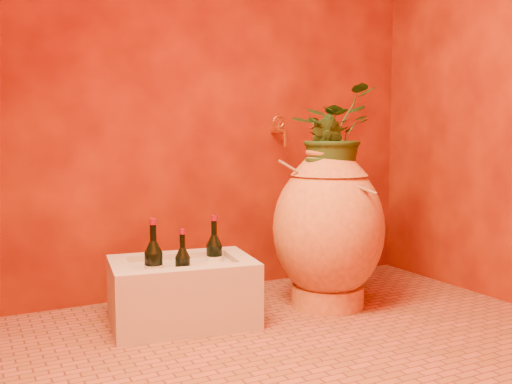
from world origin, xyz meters
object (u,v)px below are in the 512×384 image
amphora (328,228)px  wine_bottle_c (183,270)px  stone_basin (183,293)px  wine_bottle_a (214,259)px  wall_tap (280,130)px  wine_bottle_b (154,268)px

amphora → wine_bottle_c: bearing=179.4°
stone_basin → wine_bottle_c: wine_bottle_c is taller
amphora → wine_bottle_a: size_ratio=2.48×
wall_tap → wine_bottle_a: bearing=-147.0°
wine_bottle_b → wine_bottle_c: size_ratio=1.19×
amphora → stone_basin: bearing=173.8°
amphora → wine_bottle_a: amphora is taller
amphora → wine_bottle_b: (-0.91, 0.03, -0.11)m
amphora → wall_tap: wall_tap is taller
wine_bottle_b → wine_bottle_a: bearing=13.6°
wine_bottle_a → amphora: bearing=-10.1°
wine_bottle_a → wall_tap: wall_tap is taller
wine_bottle_c → wine_bottle_a: bearing=26.2°
wall_tap → stone_basin: bearing=-152.2°
wine_bottle_a → wine_bottle_c: 0.22m
stone_basin → wine_bottle_b: bearing=-159.7°
wine_bottle_c → wall_tap: wall_tap is taller
amphora → wine_bottle_b: bearing=178.4°
wine_bottle_c → wall_tap: (0.77, 0.47, 0.63)m
wine_bottle_c → wall_tap: 1.10m
stone_basin → wine_bottle_c: bearing=-108.1°
wine_bottle_a → wine_bottle_b: (-0.32, -0.08, 0.01)m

